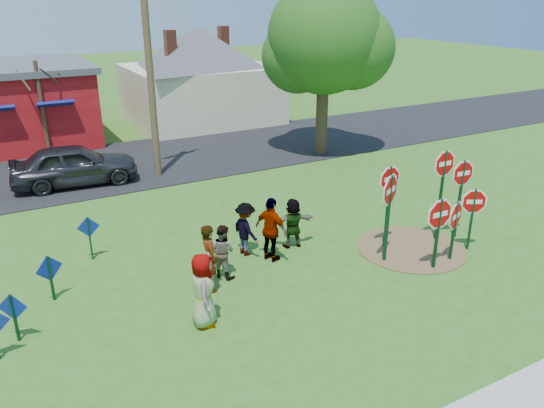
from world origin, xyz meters
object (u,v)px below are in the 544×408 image
at_px(stop_sign_c, 443,174).
at_px(person_b, 209,258).
at_px(stop_sign_a, 439,219).
at_px(stop_sign_b, 389,186).
at_px(person_a, 203,290).
at_px(suv, 74,165).
at_px(utility_pole, 149,59).
at_px(leafy_tree, 327,43).
at_px(stop_sign_d, 462,180).

bearing_deg(stop_sign_c, person_b, 174.36).
relative_size(stop_sign_a, stop_sign_b, 0.83).
relative_size(person_a, person_b, 0.99).
relative_size(stop_sign_a, person_b, 1.23).
distance_m(person_a, suv, 11.37).
bearing_deg(suv, person_a, -171.17).
distance_m(person_b, utility_pole, 10.39).
bearing_deg(person_b, stop_sign_a, -106.17).
bearing_deg(person_a, leafy_tree, -26.07).
distance_m(stop_sign_a, suv, 14.05).
bearing_deg(stop_sign_a, leafy_tree, 72.11).
relative_size(stop_sign_c, stop_sign_d, 1.14).
height_order(stop_sign_a, utility_pole, utility_pole).
bearing_deg(leafy_tree, stop_sign_d, -99.52).
distance_m(stop_sign_a, person_b, 6.20).
height_order(stop_sign_c, suv, stop_sign_c).
xyz_separation_m(stop_sign_b, utility_pole, (-3.87, 9.80, 2.79)).
xyz_separation_m(suv, leafy_tree, (11.10, -1.00, 4.21)).
distance_m(suv, leafy_tree, 11.91).
bearing_deg(stop_sign_a, person_b, 162.27).
bearing_deg(stop_sign_c, stop_sign_d, -13.52).
xyz_separation_m(stop_sign_b, suv, (-7.06, 10.24, -1.09)).
bearing_deg(stop_sign_a, stop_sign_b, 101.85).
xyz_separation_m(person_b, utility_pole, (1.65, 9.52, 3.83)).
bearing_deg(stop_sign_a, stop_sign_c, 44.18).
xyz_separation_m(stop_sign_d, utility_pole, (-6.27, 10.31, 2.83)).
xyz_separation_m(stop_sign_c, leafy_tree, (2.30, 9.61, 2.93)).
relative_size(stop_sign_d, person_a, 1.49).
bearing_deg(stop_sign_b, leafy_tree, 65.00).
bearing_deg(utility_pole, stop_sign_a, -69.91).
bearing_deg(leafy_tree, person_b, -136.80).
bearing_deg(stop_sign_d, person_b, 178.84).
xyz_separation_m(stop_sign_d, leafy_tree, (1.64, 9.76, 3.16)).
relative_size(stop_sign_b, leafy_tree, 0.34).
bearing_deg(suv, utility_pole, -93.27).
bearing_deg(suv, person_b, -166.48).
relative_size(stop_sign_a, utility_pole, 0.25).
bearing_deg(stop_sign_d, stop_sign_a, -145.86).
height_order(stop_sign_d, suv, stop_sign_d).
height_order(person_b, leafy_tree, leafy_tree).
height_order(suv, leafy_tree, leafy_tree).
distance_m(stop_sign_c, stop_sign_d, 0.72).
distance_m(stop_sign_a, person_a, 6.63).
height_order(stop_sign_a, stop_sign_c, stop_sign_c).
height_order(person_b, suv, person_b).
relative_size(stop_sign_c, utility_pole, 0.34).
distance_m(stop_sign_d, utility_pole, 12.39).
bearing_deg(stop_sign_c, suv, 129.06).
height_order(stop_sign_d, leafy_tree, leafy_tree).
xyz_separation_m(stop_sign_a, stop_sign_c, (1.41, 1.33, 0.64)).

